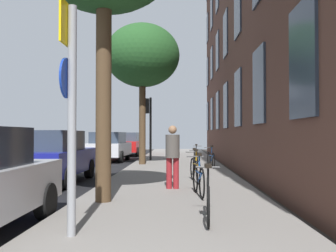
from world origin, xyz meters
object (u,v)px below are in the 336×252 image
at_px(bicycle_1, 198,179).
at_px(car_2, 109,146).
at_px(sign_post, 70,98).
at_px(bicycle_2, 195,169).
at_px(tree_far, 142,56).
at_px(bicycle_4, 211,159).
at_px(pedestrian_0, 173,152).
at_px(car_1, 53,156).
at_px(bicycle_0, 208,198).
at_px(car_3, 128,144).
at_px(traffic_light, 149,117).
at_px(bicycle_3, 194,163).
at_px(bicycle_5, 197,156).

relative_size(bicycle_1, car_2, 0.41).
height_order(sign_post, bicycle_2, sign_post).
bearing_deg(tree_far, bicycle_1, -76.30).
distance_m(bicycle_1, bicycle_2, 2.40).
bearing_deg(bicycle_2, bicycle_4, 79.56).
relative_size(pedestrian_0, car_1, 0.38).
distance_m(bicycle_0, bicycle_1, 2.40).
bearing_deg(tree_far, car_2, 123.93).
distance_m(bicycle_2, car_3, 15.69).
xyz_separation_m(bicycle_4, car_1, (-5.24, -4.35, 0.36)).
xyz_separation_m(sign_post, car_2, (-2.39, 15.45, -1.17)).
bearing_deg(sign_post, pedestrian_0, 73.15).
height_order(tree_far, bicycle_1, tree_far).
relative_size(traffic_light, bicycle_2, 1.98).
bearing_deg(sign_post, bicycle_2, 70.98).
bearing_deg(bicycle_3, car_3, 107.83).
xyz_separation_m(bicycle_2, bicycle_3, (0.08, 2.40, -0.02)).
relative_size(car_2, car_3, 0.90).
distance_m(bicycle_5, car_1, 8.26).
xyz_separation_m(tree_far, car_2, (-2.20, 3.27, -4.34)).
bearing_deg(car_1, car_2, 90.14).
bearing_deg(car_1, bicycle_3, 23.71).
xyz_separation_m(bicycle_1, bicycle_3, (0.12, 4.80, -0.03)).
height_order(bicycle_5, car_1, car_1).
bearing_deg(car_1, car_3, 88.72).
bearing_deg(bicycle_1, bicycle_3, 88.61).
relative_size(bicycle_0, bicycle_1, 1.01).
xyz_separation_m(tree_far, bicycle_0, (2.17, -11.20, -4.70)).
relative_size(traffic_light, bicycle_3, 2.12).
height_order(bicycle_1, bicycle_5, bicycle_1).
distance_m(bicycle_5, pedestrian_0, 8.61).
bearing_deg(traffic_light, car_1, -104.88).
bearing_deg(traffic_light, bicycle_0, -81.39).
height_order(sign_post, bicycle_1, sign_post).
height_order(car_1, car_2, same).
bearing_deg(car_1, sign_post, -69.22).
relative_size(bicycle_5, pedestrian_0, 1.03).
xyz_separation_m(bicycle_0, bicycle_1, (-0.03, 2.40, 0.02)).
relative_size(tree_far, bicycle_1, 4.03).
xyz_separation_m(sign_post, bicycle_3, (2.07, 8.18, -1.54)).
xyz_separation_m(pedestrian_0, car_1, (-3.71, 1.78, -0.21)).
xyz_separation_m(bicycle_5, car_1, (-4.75, -6.75, 0.36)).
distance_m(bicycle_0, bicycle_4, 9.64).
relative_size(car_1, car_3, 0.96).
height_order(tree_far, car_3, tree_far).
bearing_deg(tree_far, traffic_light, 88.06).
bearing_deg(bicycle_3, bicycle_2, -91.84).
xyz_separation_m(bicycle_2, car_1, (-4.36, 0.45, 0.35)).
height_order(traffic_light, bicycle_2, traffic_light).
xyz_separation_m(bicycle_1, car_3, (-3.99, 17.56, 0.34)).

